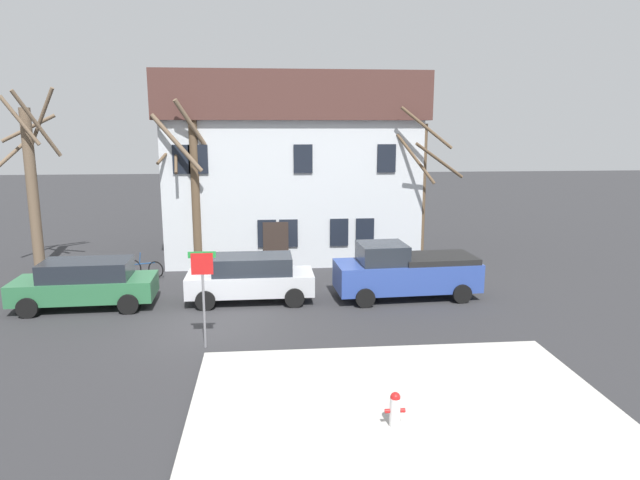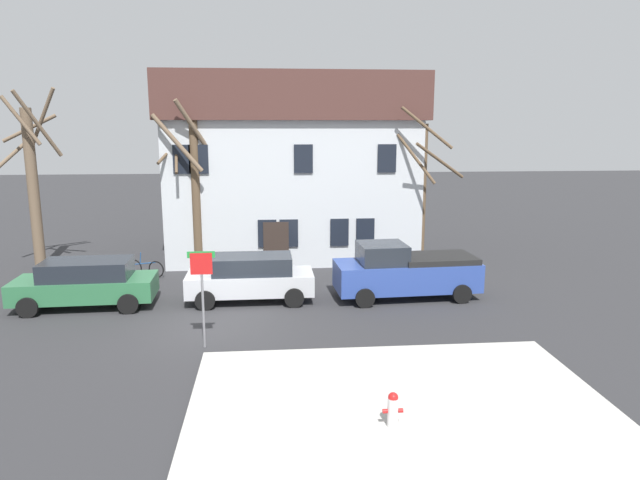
# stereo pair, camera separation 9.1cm
# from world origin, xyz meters

# --- Properties ---
(ground_plane) EXTENTS (120.00, 120.00, 0.00)m
(ground_plane) POSITION_xyz_m (0.00, 0.00, 0.00)
(ground_plane) COLOR #2D2D30
(sidewalk_slab) EXTENTS (9.32, 6.89, 0.12)m
(sidewalk_slab) POSITION_xyz_m (4.53, -5.85, 0.06)
(sidewalk_slab) COLOR #B7B5AD
(sidewalk_slab) RESTS_ON ground_plane
(building_main) EXTENTS (11.75, 8.67, 8.45)m
(building_main) POSITION_xyz_m (2.80, 11.20, 4.31)
(building_main) COLOR silver
(building_main) RESTS_ON ground_plane
(tree_bare_near) EXTENTS (2.85, 2.83, 7.77)m
(tree_bare_near) POSITION_xyz_m (-8.30, 7.96, 3.95)
(tree_bare_near) COLOR brown
(tree_bare_near) RESTS_ON ground_plane
(tree_bare_mid) EXTENTS (2.66, 2.67, 7.76)m
(tree_bare_mid) POSITION_xyz_m (-1.81, 7.58, 4.10)
(tree_bare_mid) COLOR brown
(tree_bare_mid) RESTS_ON ground_plane
(tree_bare_far) EXTENTS (2.62, 2.31, 6.78)m
(tree_bare_far) POSITION_xyz_m (-1.42, 7.16, 3.57)
(tree_bare_far) COLOR brown
(tree_bare_far) RESTS_ON ground_plane
(tree_bare_end) EXTENTS (2.89, 1.82, 6.97)m
(tree_bare_end) POSITION_xyz_m (8.41, 7.21, 3.42)
(tree_bare_end) COLOR brown
(tree_bare_end) RESTS_ON ground_plane
(car_green_wagon) EXTENTS (4.74, 2.18, 1.65)m
(car_green_wagon) POSITION_xyz_m (-4.63, 2.35, 0.87)
(car_green_wagon) COLOR #2D6B42
(car_green_wagon) RESTS_ON ground_plane
(car_silver_wagon) EXTENTS (4.47, 2.01, 1.66)m
(car_silver_wagon) POSITION_xyz_m (1.01, 2.55, 0.87)
(car_silver_wagon) COLOR #B7BABF
(car_silver_wagon) RESTS_ON ground_plane
(pickup_truck_blue) EXTENTS (5.24, 2.35, 2.03)m
(pickup_truck_blue) POSITION_xyz_m (6.58, 2.48, 0.98)
(pickup_truck_blue) COLOR #2D4799
(pickup_truck_blue) RESTS_ON ground_plane
(fire_hydrant) EXTENTS (0.42, 0.22, 0.74)m
(fire_hydrant) POSITION_xyz_m (4.15, -6.64, 0.50)
(fire_hydrant) COLOR silver
(fire_hydrant) RESTS_ON sidewalk_slab
(street_sign_pole) EXTENTS (0.76, 0.07, 2.77)m
(street_sign_pole) POSITION_xyz_m (-0.18, -1.71, 1.94)
(street_sign_pole) COLOR slate
(street_sign_pole) RESTS_ON ground_plane
(bicycle_leaning) EXTENTS (1.65, 0.69, 1.03)m
(bicycle_leaning) POSITION_xyz_m (-3.48, 6.27, 0.37)
(bicycle_leaning) COLOR black
(bicycle_leaning) RESTS_ON ground_plane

